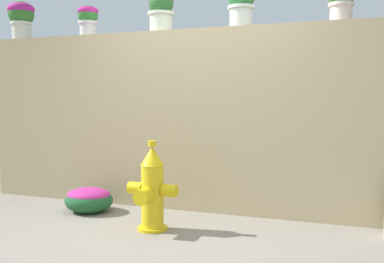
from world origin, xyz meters
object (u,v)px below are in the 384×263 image
at_px(potted_plant_2, 161,8).
at_px(fire_hydrant, 152,190).
at_px(potted_plant_0, 21,16).
at_px(potted_plant_3, 241,0).
at_px(flower_bush_left, 89,199).
at_px(potted_plant_1, 88,18).

height_order(potted_plant_2, fire_hydrant, potted_plant_2).
bearing_deg(potted_plant_0, potted_plant_3, 0.17).
distance_m(potted_plant_2, fire_hydrant, 2.09).
height_order(potted_plant_0, flower_bush_left, potted_plant_0).
distance_m(potted_plant_1, flower_bush_left, 2.12).
bearing_deg(potted_plant_0, fire_hydrant, -22.16).
height_order(potted_plant_0, potted_plant_3, potted_plant_0).
relative_size(potted_plant_2, potted_plant_3, 0.99).
bearing_deg(flower_bush_left, fire_hydrant, -22.17).
bearing_deg(fire_hydrant, flower_bush_left, 157.83).
xyz_separation_m(potted_plant_1, fire_hydrant, (1.27, -0.94, -1.79)).
relative_size(potted_plant_0, fire_hydrant, 0.58).
relative_size(potted_plant_2, flower_bush_left, 0.88).
xyz_separation_m(potted_plant_2, fire_hydrant, (0.33, -0.95, -1.83)).
distance_m(potted_plant_1, potted_plant_2, 0.94).
xyz_separation_m(potted_plant_2, potted_plant_3, (0.92, -0.04, 0.01)).
height_order(potted_plant_0, fire_hydrant, potted_plant_0).
bearing_deg(potted_plant_0, flower_bush_left, -22.16).
bearing_deg(potted_plant_1, potted_plant_0, -177.66).
bearing_deg(potted_plant_3, flower_bush_left, -160.67).
relative_size(potted_plant_1, potted_plant_3, 0.80).
bearing_deg(potted_plant_3, potted_plant_0, -179.83).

